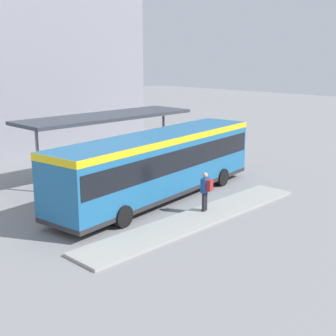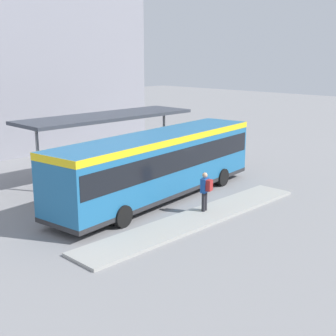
# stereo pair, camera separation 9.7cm
# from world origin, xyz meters

# --- Properties ---
(ground_plane) EXTENTS (120.00, 120.00, 0.00)m
(ground_plane) POSITION_xyz_m (0.00, 0.00, 0.00)
(ground_plane) COLOR gray
(curb_island) EXTENTS (12.05, 1.80, 0.12)m
(curb_island) POSITION_xyz_m (-0.92, -3.24, 0.06)
(curb_island) COLOR #9E9E99
(curb_island) RESTS_ON ground_plane
(city_bus) EXTENTS (12.65, 4.05, 3.14)m
(city_bus) POSITION_xyz_m (0.01, 0.00, 1.84)
(city_bus) COLOR #1E6093
(city_bus) RESTS_ON ground_plane
(pedestrian_waiting) EXTENTS (0.46, 0.50, 1.72)m
(pedestrian_waiting) POSITION_xyz_m (-0.09, -2.97, 1.10)
(pedestrian_waiting) COLOR #232328
(pedestrian_waiting) RESTS_ON curb_island
(bicycle_yellow) EXTENTS (0.48, 1.51, 0.66)m
(bicycle_yellow) POSITION_xyz_m (8.24, 1.68, 0.33)
(bicycle_yellow) COLOR black
(bicycle_yellow) RESTS_ON ground_plane
(bicycle_orange) EXTENTS (0.48, 1.59, 0.69)m
(bicycle_orange) POSITION_xyz_m (8.23, 2.54, 0.35)
(bicycle_orange) COLOR black
(bicycle_orange) RESTS_ON ground_plane
(bicycle_black) EXTENTS (0.48, 1.78, 0.78)m
(bicycle_black) POSITION_xyz_m (8.37, 3.41, 0.39)
(bicycle_black) COLOR black
(bicycle_black) RESTS_ON ground_plane
(bicycle_white) EXTENTS (0.48, 1.62, 0.71)m
(bicycle_white) POSITION_xyz_m (8.50, 4.28, 0.36)
(bicycle_white) COLOR black
(bicycle_white) RESTS_ON ground_plane
(station_shelter) EXTENTS (10.41, 3.04, 3.50)m
(station_shelter) POSITION_xyz_m (1.05, 5.12, 3.36)
(station_shelter) COLOR #383D47
(station_shelter) RESTS_ON ground_plane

